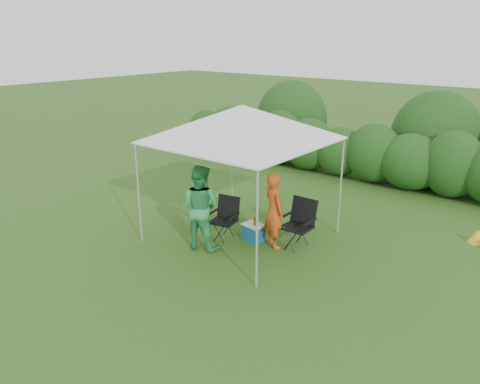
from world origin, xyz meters
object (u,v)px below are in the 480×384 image
Objects in this scene: chair_right at (300,220)px; man at (274,211)px; canopy at (242,123)px; woman at (200,207)px; cooler at (253,232)px; chair_left at (226,215)px.

chair_right is 0.64× the size of man.
canopy reaches higher than man.
woman is at bearing -110.28° from canopy.
canopy is 2.30m from cooler.
canopy reaches higher than chair_right.
woman reaches higher than chair_right.
man is 0.90× the size of woman.
chair_left is at bearing -136.78° from canopy.
canopy reaches higher than cooler.
chair_right reaches higher than cooler.
chair_right reaches higher than chair_left.
chair_right is at bearing 11.56° from chair_left.
chair_right is 0.58× the size of woman.
canopy is at bearing -124.15° from woman.
canopy is at bearing 29.68° from man.
man is at bearing 2.88° from canopy.
woman is (-1.54, -1.30, 0.30)m from chair_right.
chair_right is at bearing 17.28° from canopy.
cooler is at bearing 33.13° from man.
woman is at bearing 67.31° from man.
man reaches higher than chair_left.
chair_left reaches higher than cooler.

